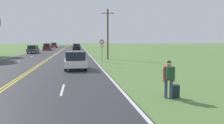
# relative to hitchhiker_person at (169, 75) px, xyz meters

# --- Properties ---
(hitchhiker_person) EXTENTS (0.60, 0.44, 1.77)m
(hitchhiker_person) POSITION_rel_hitchhiker_person_xyz_m (0.00, 0.00, 0.00)
(hitchhiker_person) COLOR #38476B
(hitchhiker_person) RESTS_ON ground
(suitcase) EXTENTS (0.44, 0.21, 0.66)m
(suitcase) POSITION_rel_hitchhiker_person_xyz_m (0.32, 0.08, -0.77)
(suitcase) COLOR #19282D
(suitcase) RESTS_ON ground
(traffic_sign) EXTENTS (0.60, 0.10, 2.79)m
(traffic_sign) POSITION_rel_hitchhiker_person_xyz_m (-1.11, 18.26, 1.03)
(traffic_sign) COLOR gray
(traffic_sign) RESTS_ON ground
(utility_pole_midground) EXTENTS (1.80, 0.24, 7.05)m
(utility_pole_midground) POSITION_rel_hitchhiker_person_xyz_m (0.23, 23.10, 2.59)
(utility_pole_midground) COLOR brown
(utility_pole_midground) RESTS_ON ground
(car_white_van_approaching) EXTENTS (2.09, 4.04, 1.66)m
(car_white_van_approaching) POSITION_rel_hitchhiker_person_xyz_m (-4.30, 11.78, -0.20)
(car_white_van_approaching) COLOR black
(car_white_van_approaching) RESTS_ON ground
(car_dark_grey_van_mid_near) EXTENTS (1.82, 4.89, 1.68)m
(car_dark_grey_van_mid_near) POSITION_rel_hitchhiker_person_xyz_m (-13.05, 40.68, -0.19)
(car_dark_grey_van_mid_near) COLOR black
(car_dark_grey_van_mid_near) RESTS_ON ground
(car_black_suv_mid_far) EXTENTS (1.95, 4.03, 1.88)m
(car_black_suv_mid_far) POSITION_rel_hitchhiker_person_xyz_m (-4.17, 48.12, -0.09)
(car_black_suv_mid_far) COLOR black
(car_black_suv_mid_far) RESTS_ON ground
(car_maroon_van_receding) EXTENTS (1.85, 4.74, 1.86)m
(car_maroon_van_receding) POSITION_rel_hitchhiker_person_xyz_m (-11.98, 55.90, -0.12)
(car_maroon_van_receding) COLOR black
(car_maroon_van_receding) RESTS_ON ground
(car_red_suv_distant) EXTENTS (1.86, 4.24, 1.88)m
(car_red_suv_distant) POSITION_rel_hitchhiker_person_xyz_m (-12.04, 77.06, -0.10)
(car_red_suv_distant) COLOR black
(car_red_suv_distant) RESTS_ON ground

